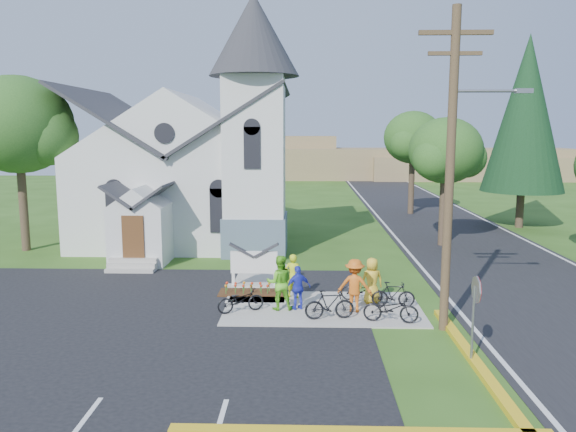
{
  "coord_description": "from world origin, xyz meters",
  "views": [
    {
      "loc": [
        0.81,
        -18.9,
        6.32
      ],
      "look_at": [
        0.12,
        5.0,
        2.67
      ],
      "focal_mm": 35.0,
      "sensor_mm": 36.0,
      "label": 1
    }
  ],
  "objects_px": {
    "church_sign": "(254,263)",
    "cyclist_1": "(280,282)",
    "bike_0": "(241,300)",
    "bike_2": "(362,290)",
    "cyclist_2": "(298,288)",
    "utility_pole": "(452,161)",
    "bike_1": "(329,305)",
    "bike_3": "(393,294)",
    "cyclist_0": "(293,276)",
    "bike_4": "(391,308)",
    "stop_sign": "(475,301)",
    "cyclist_3": "(355,285)",
    "cyclist_4": "(372,280)"
  },
  "relations": [
    {
      "from": "cyclist_4",
      "to": "bike_4",
      "type": "height_order",
      "value": "cyclist_4"
    },
    {
      "from": "church_sign",
      "to": "cyclist_2",
      "type": "distance_m",
      "value": 3.44
    },
    {
      "from": "cyclist_2",
      "to": "bike_2",
      "type": "bearing_deg",
      "value": -179.33
    },
    {
      "from": "cyclist_4",
      "to": "bike_4",
      "type": "xyz_separation_m",
      "value": [
        0.38,
        -2.09,
        -0.37
      ]
    },
    {
      "from": "bike_3",
      "to": "bike_2",
      "type": "bearing_deg",
      "value": 60.92
    },
    {
      "from": "bike_4",
      "to": "church_sign",
      "type": "bearing_deg",
      "value": 58.58
    },
    {
      "from": "church_sign",
      "to": "bike_0",
      "type": "xyz_separation_m",
      "value": [
        -0.18,
        -3.3,
        -0.54
      ]
    },
    {
      "from": "cyclist_4",
      "to": "cyclist_2",
      "type": "bearing_deg",
      "value": 5.79
    },
    {
      "from": "church_sign",
      "to": "bike_3",
      "type": "xyz_separation_m",
      "value": [
        5.23,
        -2.58,
        -0.51
      ]
    },
    {
      "from": "cyclist_2",
      "to": "bike_4",
      "type": "bearing_deg",
      "value": 135.17
    },
    {
      "from": "cyclist_3",
      "to": "bike_4",
      "type": "xyz_separation_m",
      "value": [
        1.1,
        -1.1,
        -0.46
      ]
    },
    {
      "from": "cyclist_2",
      "to": "cyclist_4",
      "type": "distance_m",
      "value": 2.81
    },
    {
      "from": "utility_pole",
      "to": "bike_3",
      "type": "bearing_deg",
      "value": 122.21
    },
    {
      "from": "cyclist_2",
      "to": "bike_4",
      "type": "relative_size",
      "value": 0.87
    },
    {
      "from": "bike_4",
      "to": "bike_3",
      "type": "bearing_deg",
      "value": -2.43
    },
    {
      "from": "cyclist_1",
      "to": "bike_1",
      "type": "xyz_separation_m",
      "value": [
        1.71,
        -1.01,
        -0.47
      ]
    },
    {
      "from": "bike_0",
      "to": "bike_2",
      "type": "relative_size",
      "value": 1.07
    },
    {
      "from": "cyclist_1",
      "to": "cyclist_2",
      "type": "bearing_deg",
      "value": 176.36
    },
    {
      "from": "utility_pole",
      "to": "stop_sign",
      "type": "distance_m",
      "value": 4.52
    },
    {
      "from": "bike_1",
      "to": "church_sign",
      "type": "bearing_deg",
      "value": 27.2
    },
    {
      "from": "bike_1",
      "to": "bike_2",
      "type": "height_order",
      "value": "bike_1"
    },
    {
      "from": "utility_pole",
      "to": "cyclist_1",
      "type": "bearing_deg",
      "value": 161.95
    },
    {
      "from": "bike_0",
      "to": "bike_3",
      "type": "relative_size",
      "value": 1.08
    },
    {
      "from": "cyclist_0",
      "to": "cyclist_3",
      "type": "height_order",
      "value": "cyclist_3"
    },
    {
      "from": "bike_1",
      "to": "bike_3",
      "type": "relative_size",
      "value": 1.09
    },
    {
      "from": "bike_0",
      "to": "cyclist_1",
      "type": "bearing_deg",
      "value": -99.17
    },
    {
      "from": "bike_2",
      "to": "bike_1",
      "type": "bearing_deg",
      "value": 164.66
    },
    {
      "from": "cyclist_1",
      "to": "bike_1",
      "type": "relative_size",
      "value": 1.16
    },
    {
      "from": "stop_sign",
      "to": "bike_1",
      "type": "height_order",
      "value": "stop_sign"
    },
    {
      "from": "cyclist_2",
      "to": "bike_3",
      "type": "distance_m",
      "value": 3.44
    },
    {
      "from": "cyclist_0",
      "to": "bike_1",
      "type": "height_order",
      "value": "cyclist_0"
    },
    {
      "from": "church_sign",
      "to": "cyclist_1",
      "type": "distance_m",
      "value": 3.16
    },
    {
      "from": "cyclist_1",
      "to": "bike_3",
      "type": "height_order",
      "value": "cyclist_1"
    },
    {
      "from": "bike_0",
      "to": "cyclist_3",
      "type": "height_order",
      "value": "cyclist_3"
    },
    {
      "from": "cyclist_1",
      "to": "cyclist_3",
      "type": "height_order",
      "value": "cyclist_1"
    },
    {
      "from": "bike_3",
      "to": "cyclist_4",
      "type": "relative_size",
      "value": 0.91
    },
    {
      "from": "cyclist_0",
      "to": "bike_3",
      "type": "xyz_separation_m",
      "value": [
        3.62,
        -1.09,
        -0.37
      ]
    },
    {
      "from": "bike_0",
      "to": "bike_1",
      "type": "distance_m",
      "value": 3.13
    },
    {
      "from": "church_sign",
      "to": "bike_4",
      "type": "xyz_separation_m",
      "value": [
        4.89,
        -4.2,
        -0.5
      ]
    },
    {
      "from": "church_sign",
      "to": "cyclist_0",
      "type": "relative_size",
      "value": 1.31
    },
    {
      "from": "stop_sign",
      "to": "cyclist_2",
      "type": "height_order",
      "value": "stop_sign"
    },
    {
      "from": "utility_pole",
      "to": "bike_2",
      "type": "distance_m",
      "value": 6.15
    },
    {
      "from": "stop_sign",
      "to": "cyclist_0",
      "type": "height_order",
      "value": "stop_sign"
    },
    {
      "from": "bike_0",
      "to": "bike_1",
      "type": "bearing_deg",
      "value": -126.11
    },
    {
      "from": "bike_3",
      "to": "cyclist_1",
      "type": "bearing_deg",
      "value": 97.4
    },
    {
      "from": "church_sign",
      "to": "bike_1",
      "type": "distance_m",
      "value": 4.91
    },
    {
      "from": "bike_2",
      "to": "bike_4",
      "type": "height_order",
      "value": "bike_4"
    },
    {
      "from": "cyclist_4",
      "to": "bike_1",
      "type": "bearing_deg",
      "value": 37.61
    },
    {
      "from": "bike_4",
      "to": "cyclist_2",
      "type": "bearing_deg",
      "value": 76.64
    },
    {
      "from": "bike_0",
      "to": "cyclist_4",
      "type": "height_order",
      "value": "cyclist_4"
    }
  ]
}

